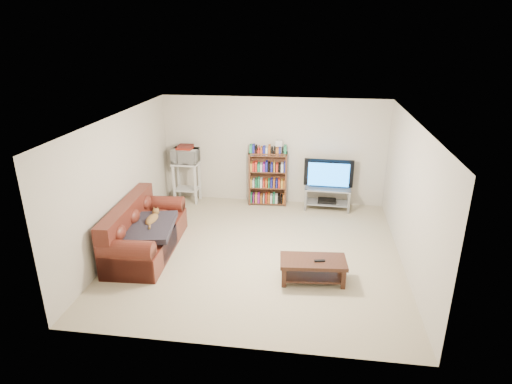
% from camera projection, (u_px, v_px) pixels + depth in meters
% --- Properties ---
extents(floor, '(5.00, 5.00, 0.00)m').
position_uv_depth(floor, '(258.00, 252.00, 7.72)').
color(floor, beige).
rests_on(floor, ground).
extents(ceiling, '(5.00, 5.00, 0.00)m').
position_uv_depth(ceiling, '(259.00, 120.00, 6.86)').
color(ceiling, white).
rests_on(ceiling, ground).
extents(wall_back, '(5.00, 0.00, 5.00)m').
position_uv_depth(wall_back, '(273.00, 151.00, 9.61)').
color(wall_back, beige).
rests_on(wall_back, ground).
extents(wall_front, '(5.00, 0.00, 5.00)m').
position_uv_depth(wall_front, '(230.00, 264.00, 4.98)').
color(wall_front, beige).
rests_on(wall_front, ground).
extents(wall_left, '(0.00, 5.00, 5.00)m').
position_uv_depth(wall_left, '(120.00, 183.00, 7.61)').
color(wall_left, beige).
rests_on(wall_left, ground).
extents(wall_right, '(0.00, 5.00, 5.00)m').
position_uv_depth(wall_right, '(410.00, 197.00, 6.97)').
color(wall_right, beige).
rests_on(wall_right, ground).
extents(sofa, '(1.04, 2.19, 0.92)m').
position_uv_depth(sofa, '(142.00, 234.00, 7.66)').
color(sofa, '#592017').
rests_on(sofa, floor).
extents(blanket, '(0.97, 1.18, 0.19)m').
position_uv_depth(blanket, '(149.00, 227.00, 7.43)').
color(blanket, '#27222B').
rests_on(blanket, sofa).
extents(cat, '(0.26, 0.60, 0.18)m').
position_uv_depth(cat, '(152.00, 220.00, 7.59)').
color(cat, brown).
rests_on(cat, sofa).
extents(coffee_table, '(1.07, 0.60, 0.38)m').
position_uv_depth(coffee_table, '(313.00, 266.00, 6.75)').
color(coffee_table, '#381D13').
rests_on(coffee_table, floor).
extents(remote, '(0.18, 0.08, 0.02)m').
position_uv_depth(remote, '(320.00, 261.00, 6.65)').
color(remote, black).
rests_on(remote, coffee_table).
extents(tv_stand, '(1.01, 0.48, 0.50)m').
position_uv_depth(tv_stand, '(327.00, 195.00, 9.46)').
color(tv_stand, '#999EA3').
rests_on(tv_stand, floor).
extents(television, '(1.08, 0.18, 0.62)m').
position_uv_depth(television, '(329.00, 174.00, 9.29)').
color(television, black).
rests_on(television, tv_stand).
extents(dvd_player, '(0.41, 0.29, 0.06)m').
position_uv_depth(dvd_player, '(327.00, 201.00, 9.51)').
color(dvd_player, black).
rests_on(dvd_player, tv_stand).
extents(bookshelf, '(0.86, 0.32, 1.23)m').
position_uv_depth(bookshelf, '(268.00, 178.00, 9.61)').
color(bookshelf, '#4F2C1B').
rests_on(bookshelf, floor).
extents(shelf_clutter, '(0.63, 0.22, 0.28)m').
position_uv_depth(shelf_clutter, '(273.00, 148.00, 9.37)').
color(shelf_clutter, silver).
rests_on(shelf_clutter, bookshelf).
extents(microwave_stand, '(0.59, 0.43, 0.93)m').
position_uv_depth(microwave_stand, '(187.00, 177.00, 9.80)').
color(microwave_stand, silver).
rests_on(microwave_stand, floor).
extents(microwave, '(0.58, 0.40, 0.32)m').
position_uv_depth(microwave, '(185.00, 156.00, 9.62)').
color(microwave, silver).
rests_on(microwave, microwave_stand).
extents(game_boxes, '(0.34, 0.30, 0.05)m').
position_uv_depth(game_boxes, '(185.00, 148.00, 9.56)').
color(game_boxes, maroon).
rests_on(game_boxes, microwave).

